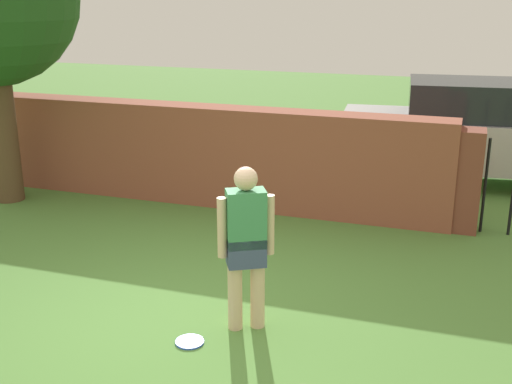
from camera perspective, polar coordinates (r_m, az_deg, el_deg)
The scene contains 5 objects.
ground_plane at distance 6.52m, azimuth -6.25°, elevation -11.43°, with size 40.00×40.00×0.00m, color #568C3D.
brick_wall at distance 9.89m, azimuth -5.67°, elevation 3.40°, with size 7.77×0.50×1.50m, color brown.
person at distance 6.02m, azimuth -0.89°, elevation -4.42°, with size 0.48×0.37×1.62m.
car at distance 11.41m, azimuth 18.31°, elevation 5.07°, with size 4.35×2.26×1.72m.
frisbee_blue at distance 6.18m, azimuth -5.91°, elevation -13.10°, with size 0.27×0.27×0.02m, color blue.
Camera 1 is at (2.47, -5.15, 3.14)m, focal length 45.03 mm.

